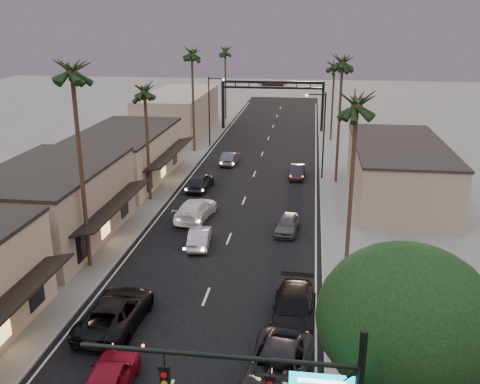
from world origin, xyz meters
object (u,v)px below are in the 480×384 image
(streetlight_right, at_px, (321,129))
(oncoming_red, at_px, (109,379))
(palm_rb, at_px, (343,58))
(oncoming_pickup, at_px, (115,312))
(streetlight_left, at_px, (211,106))
(palm_ld, at_px, (192,50))
(curbside_black, at_px, (294,308))
(palm_lb, at_px, (71,65))
(palm_lc, at_px, (144,86))
(palm_far, at_px, (225,48))
(palm_rc, at_px, (335,63))
(curbside_near, at_px, (277,369))
(palm_ra, at_px, (357,98))
(arch, at_px, (272,93))
(corner_tree, at_px, (408,326))
(oncoming_silver, at_px, (199,237))

(streetlight_right, bearing_deg, oncoming_red, -104.99)
(palm_rb, height_order, oncoming_pickup, palm_rb)
(oncoming_red, bearing_deg, streetlight_left, -89.40)
(palm_ld, distance_m, curbside_black, 42.18)
(palm_lb, distance_m, palm_lc, 14.30)
(palm_lc, bearing_deg, palm_far, 89.59)
(palm_rb, xyz_separation_m, palm_rc, (0.00, 20.00, -1.95))
(curbside_near, bearing_deg, oncoming_red, -159.93)
(palm_rb, bearing_deg, palm_lc, -155.06)
(palm_ld, bearing_deg, curbside_near, -72.89)
(curbside_near, bearing_deg, palm_lc, 125.52)
(palm_ld, bearing_deg, palm_rc, 27.62)
(streetlight_left, bearing_deg, palm_lb, -92.67)
(palm_rc, xyz_separation_m, curbside_near, (-3.79, -52.59, -9.62))
(palm_ra, xyz_separation_m, palm_far, (-16.90, 54.00, 0.00))
(arch, distance_m, palm_rb, 28.24)
(arch, height_order, curbside_black, arch)
(palm_ld, height_order, palm_rb, same)
(palm_ld, bearing_deg, palm_rb, -32.60)
(streetlight_left, xyz_separation_m, oncoming_pickup, (2.66, -42.81, -4.46))
(arch, bearing_deg, palm_lb, -100.16)
(palm_rc, xyz_separation_m, curbside_black, (-3.25, -47.09, -9.63))
(corner_tree, xyz_separation_m, palm_ra, (-0.88, 16.55, 5.46))
(palm_rc, xyz_separation_m, oncoming_pickup, (-12.86, -48.81, -9.60))
(curbside_near, relative_size, curbside_black, 1.06)
(palm_far, height_order, oncoming_pickup, palm_far)
(palm_lb, relative_size, palm_rb, 1.07)
(streetlight_right, height_order, palm_rc, palm_rc)
(corner_tree, relative_size, streetlight_right, 0.98)
(palm_ra, distance_m, palm_rc, 40.01)
(corner_tree, distance_m, streetlight_right, 37.64)
(curbside_black, bearing_deg, corner_tree, -64.18)
(streetlight_left, distance_m, palm_ld, 7.88)
(corner_tree, distance_m, curbside_black, 11.53)
(palm_ra, relative_size, palm_rb, 0.93)
(arch, bearing_deg, curbside_black, -84.25)
(palm_lc, relative_size, oncoming_pickup, 1.95)
(palm_rc, bearing_deg, arch, 145.11)
(palm_lc, xyz_separation_m, curbside_black, (13.95, -19.09, -9.63))
(streetlight_left, relative_size, palm_lb, 0.59)
(arch, height_order, oncoming_red, arch)
(palm_rb, xyz_separation_m, curbside_black, (-3.25, -27.09, -11.58))
(arch, bearing_deg, palm_ld, -119.83)
(palm_lc, relative_size, palm_rb, 0.86)
(palm_rc, relative_size, oncoming_pickup, 1.95)
(palm_ra, height_order, palm_rc, palm_ra)
(palm_ra, relative_size, curbside_near, 2.16)
(palm_lc, xyz_separation_m, oncoming_silver, (6.65, -9.58, -9.78))
(palm_rb, bearing_deg, palm_ld, 147.40)
(palm_rb, relative_size, oncoming_silver, 3.39)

